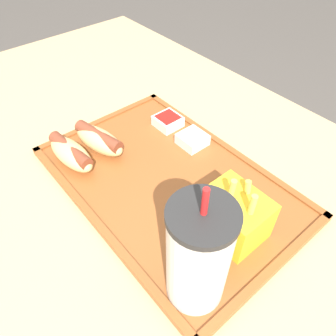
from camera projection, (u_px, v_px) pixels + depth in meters
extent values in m
cube|color=tan|center=(169.00, 298.00, 0.82)|extent=(1.46, 0.82, 0.78)
cube|color=brown|center=(168.00, 182.00, 0.57)|extent=(0.45, 0.30, 0.01)
cube|color=brown|center=(224.00, 145.00, 0.63)|extent=(0.45, 0.01, 0.00)
cube|color=brown|center=(98.00, 223.00, 0.50)|extent=(0.45, 0.01, 0.00)
cube|color=brown|center=(271.00, 269.00, 0.45)|extent=(0.01, 0.30, 0.00)
cube|color=brown|center=(101.00, 121.00, 0.69)|extent=(0.01, 0.30, 0.00)
cylinder|color=silver|center=(198.00, 258.00, 0.38)|extent=(0.07, 0.07, 0.15)
cylinder|color=#262626|center=(203.00, 216.00, 0.32)|extent=(0.08, 0.08, 0.01)
cylinder|color=red|center=(205.00, 202.00, 0.31)|extent=(0.01, 0.01, 0.03)
ellipsoid|color=#DBB270|center=(71.00, 154.00, 0.59)|extent=(0.12, 0.06, 0.04)
cylinder|color=brown|center=(70.00, 150.00, 0.58)|extent=(0.11, 0.03, 0.02)
ellipsoid|color=#DBB270|center=(99.00, 140.00, 0.61)|extent=(0.12, 0.07, 0.04)
cylinder|color=brown|center=(98.00, 136.00, 0.61)|extent=(0.11, 0.04, 0.02)
cube|color=gold|center=(234.00, 215.00, 0.47)|extent=(0.09, 0.07, 0.07)
cylinder|color=#E5C14C|center=(230.00, 199.00, 0.45)|extent=(0.01, 0.01, 0.08)
cylinder|color=#E5C14C|center=(247.00, 199.00, 0.46)|extent=(0.02, 0.02, 0.06)
cylinder|color=#E5C14C|center=(250.00, 214.00, 0.43)|extent=(0.01, 0.01, 0.07)
cube|color=silver|center=(192.00, 140.00, 0.63)|extent=(0.05, 0.05, 0.02)
cube|color=white|center=(193.00, 135.00, 0.62)|extent=(0.04, 0.04, 0.00)
cube|color=silver|center=(168.00, 121.00, 0.67)|extent=(0.05, 0.05, 0.02)
cube|color=#B21914|center=(168.00, 117.00, 0.66)|extent=(0.04, 0.04, 0.00)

